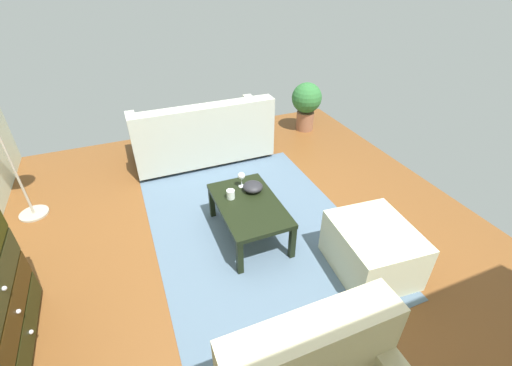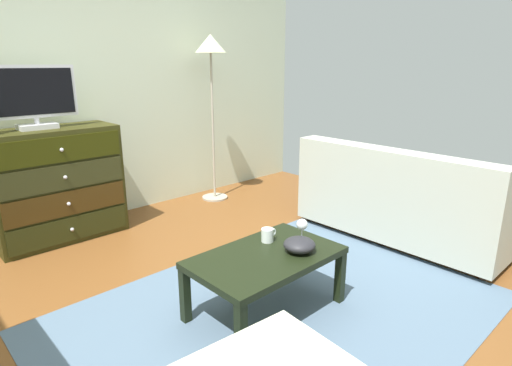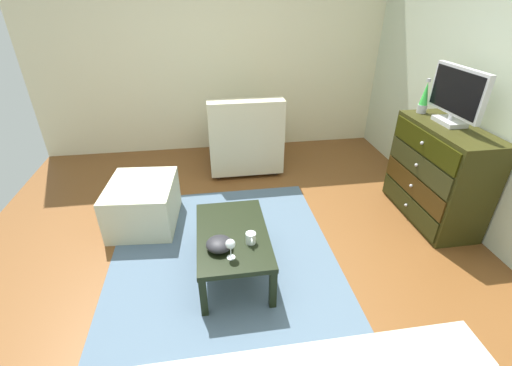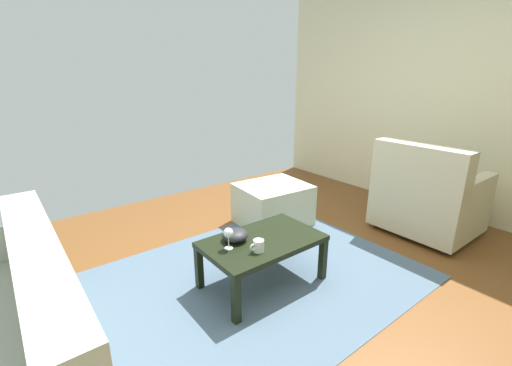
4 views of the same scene
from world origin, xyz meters
The scene contains 9 objects.
ground_plane centered at (0.00, 0.00, -0.03)m, with size 5.42×4.88×0.05m, color brown.
wall_plain_left centered at (-2.47, 0.00, 1.40)m, with size 0.12×4.88×2.80m, color beige.
area_rug centered at (0.20, -0.20, 0.00)m, with size 2.60×1.90×0.01m, color #4B6074.
coffee_table centered at (0.14, -0.13, 0.33)m, with size 0.88×0.55×0.38m.
wine_glass centered at (0.42, -0.16, 0.49)m, with size 0.07×0.07×0.16m.
mug centered at (0.28, 0.00, 0.42)m, with size 0.11×0.08×0.08m.
bowl_decorative centered at (0.32, -0.23, 0.42)m, with size 0.19×0.19×0.09m, color #232328.
armchair centered at (-1.70, 0.19, 0.37)m, with size 0.80×0.87×0.94m.
ottoman centered at (-0.64, -0.92, 0.22)m, with size 0.70×0.60×0.44m, color beige.
Camera 4 is at (1.59, 1.65, 1.56)m, focal length 23.93 mm.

